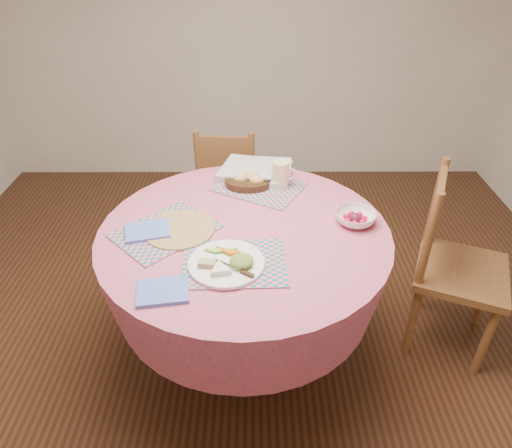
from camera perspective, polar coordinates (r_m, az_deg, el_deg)
The scene contains 15 objects.
ground at distance 2.43m, azimuth -1.22°, elevation -15.46°, with size 4.00×4.00×0.00m, color #331C0F.
dining_table at distance 2.05m, azimuth -1.41°, elevation -5.24°, with size 1.24×1.24×0.75m.
chair_right at distance 2.38m, azimuth 23.29°, elevation -4.39°, with size 0.55×0.56×0.93m.
chair_back at distance 2.93m, azimuth -3.52°, elevation 4.99°, with size 0.41×0.39×0.84m.
placemat_front at distance 1.75m, azimuth -2.74°, elevation -4.85°, with size 0.40×0.30×0.01m, color #136E70.
placemat_left at distance 1.96m, azimuth -11.22°, elevation -0.83°, with size 0.40×0.30×0.01m, color #136E70.
placemat_back at distance 2.25m, azimuth 0.38°, elevation 4.69°, with size 0.40×0.30×0.01m, color #136E70.
wicker_trivet at distance 1.95m, azimuth -9.59°, elevation -0.66°, with size 0.30×0.30×0.01m, color olive.
napkin_near at distance 1.65m, azimuth -11.56°, elevation -8.23°, with size 0.18×0.14×0.01m, color #526CD3.
napkin_far at distance 1.95m, azimuth -13.40°, elevation -0.83°, with size 0.18×0.14×0.01m, color #526CD3.
dinner_plate at distance 1.72m, azimuth -3.52°, elevation -4.83°, with size 0.29×0.29×0.05m.
bread_bowl at distance 2.24m, azimuth -0.92°, elevation 5.45°, with size 0.23×0.23×0.08m.
latte_mug at distance 2.21m, azimuth 3.17°, elevation 6.23°, with size 0.12×0.08×0.13m.
fruit_bowl at distance 2.01m, azimuth 12.29°, elevation 0.77°, with size 0.23×0.23×0.05m.
newspaper_stack at distance 2.35m, azimuth -0.02°, elevation 6.70°, with size 0.40×0.35×0.04m.
Camera 1 is at (0.04, -1.59, 1.84)m, focal length 32.00 mm.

